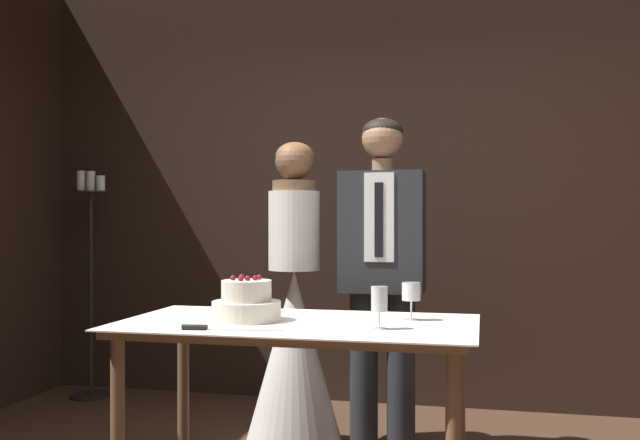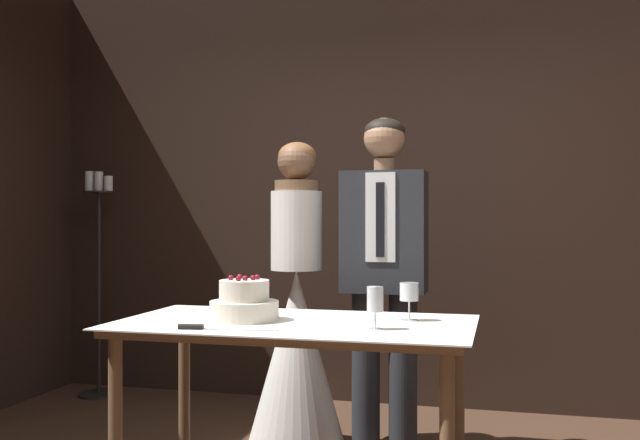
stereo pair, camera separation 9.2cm
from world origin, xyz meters
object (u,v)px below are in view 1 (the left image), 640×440
Objects in this scene: cake_table at (298,343)px; wine_glass_middle at (411,293)px; candle_stand at (91,282)px; groom at (382,261)px; wine_glass_near at (379,301)px; cake_knife at (212,328)px; tiered_cake at (246,303)px; bride at (294,334)px.

cake_table is 9.23× the size of wine_glass_middle.
groom is at bearing -18.62° from candle_stand.
cake_knife is at bearing -164.90° from wine_glass_near.
wine_glass_near reaches higher than wine_glass_middle.
wine_glass_near reaches higher than cake_table.
tiered_cake is at bearing 72.56° from cake_knife.
cake_knife is at bearing -91.17° from bride.
bride is at bearing 105.95° from cake_table.
tiered_cake is 1.82× the size of wine_glass_middle.
tiered_cake is at bearing -118.21° from groom.
tiered_cake is 0.29m from cake_knife.
candle_stand is at bearing 140.47° from cake_table.
wine_glass_middle is at bearing 23.00° from cake_knife.
groom is at bearing 107.56° from wine_glass_middle.
cake_table is at bearing 4.32° from tiered_cake.
cake_knife is 2.49m from candle_stand.
bride is at bearing 91.39° from tiered_cake.
cake_table is 0.53m from wine_glass_middle.
candle_stand is at bearing 136.66° from tiered_cake.
cake_knife reaches higher than cake_table.
bride reaches higher than wine_glass_middle.
wine_glass_near is (0.59, -0.11, 0.04)m from tiered_cake.
wine_glass_middle is (0.46, 0.15, 0.21)m from cake_table.
wine_glass_middle is at bearing 70.48° from wine_glass_near.
groom is (0.24, 0.85, 0.30)m from cake_table.
candle_stand is (-1.68, 1.59, -0.08)m from tiered_cake.
cake_table is at bearing -162.30° from wine_glass_middle.
cake_table is 0.95× the size of candle_stand.
groom reaches higher than bride.
bride is 1.82m from candle_stand.
bride is (-0.61, 0.98, -0.30)m from wine_glass_near.
wine_glass_near is at bearing -36.82° from candle_stand.
wine_glass_near is 1.19m from bride.
tiered_cake is at bearing -175.68° from cake_table.
candle_stand reaches higher than tiered_cake.
bride is 1.05× the size of candle_stand.
bride reaches higher than candle_stand.
groom reaches higher than tiered_cake.
bride reaches higher than cake_table.
groom is at bearing 97.21° from wine_glass_near.
cake_knife is 2.44× the size of wine_glass_middle.
wine_glass_middle is (0.69, 0.16, 0.04)m from tiered_cake.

